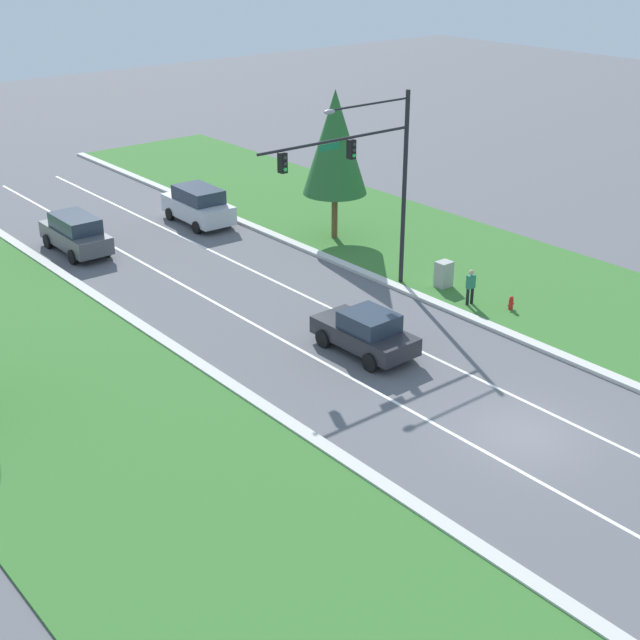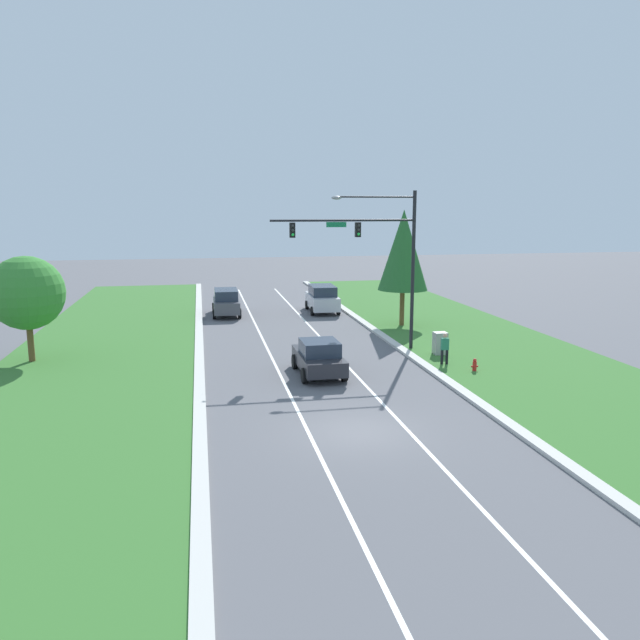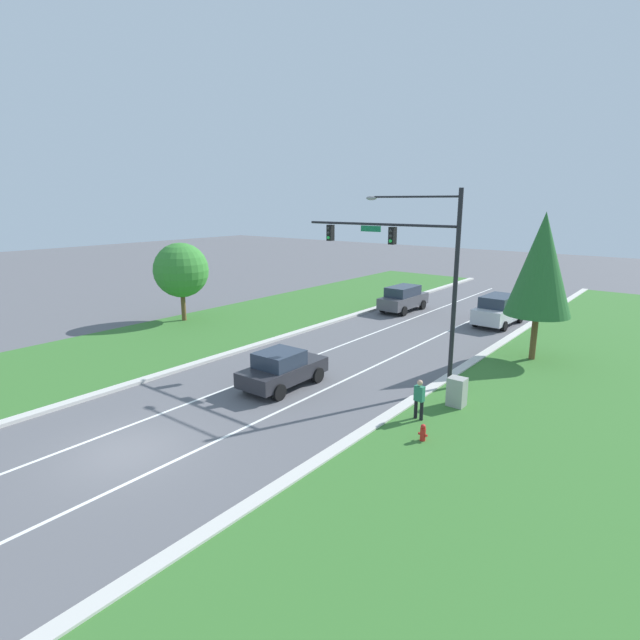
% 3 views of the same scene
% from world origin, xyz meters
% --- Properties ---
extents(ground_plane, '(160.00, 160.00, 0.00)m').
position_xyz_m(ground_plane, '(0.00, 0.00, 0.00)').
color(ground_plane, '#5B5B60').
extents(curb_strip_right, '(0.50, 90.00, 0.15)m').
position_xyz_m(curb_strip_right, '(5.65, 0.00, 0.07)').
color(curb_strip_right, beige).
rests_on(curb_strip_right, ground_plane).
extents(curb_strip_left, '(0.50, 90.00, 0.15)m').
position_xyz_m(curb_strip_left, '(-5.65, 0.00, 0.07)').
color(curb_strip_left, beige).
rests_on(curb_strip_left, ground_plane).
extents(grass_verge_right, '(10.00, 90.00, 0.08)m').
position_xyz_m(grass_verge_right, '(10.90, 0.00, 0.04)').
color(grass_verge_right, '#38702D').
rests_on(grass_verge_right, ground_plane).
extents(grass_verge_left, '(10.00, 90.00, 0.08)m').
position_xyz_m(grass_verge_left, '(-10.90, 0.00, 0.04)').
color(grass_verge_left, '#38702D').
rests_on(grass_verge_left, ground_plane).
extents(lane_stripe_inner_left, '(0.14, 81.00, 0.01)m').
position_xyz_m(lane_stripe_inner_left, '(-1.80, 0.00, 0.00)').
color(lane_stripe_inner_left, white).
rests_on(lane_stripe_inner_left, ground_plane).
extents(lane_stripe_inner_right, '(0.14, 81.00, 0.01)m').
position_xyz_m(lane_stripe_inner_right, '(1.80, 0.00, 0.00)').
color(lane_stripe_inner_right, white).
rests_on(lane_stripe_inner_right, ground_plane).
extents(traffic_signal_mast, '(8.09, 0.41, 8.91)m').
position_xyz_m(traffic_signal_mast, '(4.06, 12.28, 5.89)').
color(traffic_signal_mast, black).
rests_on(traffic_signal_mast, ground_plane).
extents(graphite_suv, '(2.09, 4.90, 1.97)m').
position_xyz_m(graphite_suv, '(-3.61, 25.81, 1.02)').
color(graphite_suv, '#4C4C51').
rests_on(graphite_suv, ground_plane).
extents(silver_suv, '(2.34, 4.95, 2.08)m').
position_xyz_m(silver_suv, '(3.77, 25.93, 1.06)').
color(silver_suv, silver).
rests_on(silver_suv, ground_plane).
extents(charcoal_sedan, '(2.17, 4.43, 1.74)m').
position_xyz_m(charcoal_sedan, '(0.04, 7.87, 0.88)').
color(charcoal_sedan, '#28282D').
rests_on(charcoal_sedan, ground_plane).
extents(utility_cabinet, '(0.70, 0.60, 1.29)m').
position_xyz_m(utility_cabinet, '(7.32, 10.59, 0.65)').
color(utility_cabinet, '#9E9E99').
rests_on(utility_cabinet, ground_plane).
extents(pedestrian, '(0.40, 0.25, 1.69)m').
position_xyz_m(pedestrian, '(6.70, 8.42, 0.94)').
color(pedestrian, black).
rests_on(pedestrian, ground_plane).
extents(fire_hydrant, '(0.34, 0.20, 0.70)m').
position_xyz_m(fire_hydrant, '(7.65, 6.89, 0.34)').
color(fire_hydrant, red).
rests_on(fire_hydrant, ground_plane).
extents(conifer_near_right_tree, '(3.34, 3.34, 7.86)m').
position_xyz_m(conifer_near_right_tree, '(7.95, 19.12, 5.17)').
color(conifer_near_right_tree, brown).
rests_on(conifer_near_right_tree, ground_plane).
extents(oak_near_left_tree, '(3.81, 3.81, 5.58)m').
position_xyz_m(oak_near_left_tree, '(-14.24, 13.13, 3.67)').
color(oak_near_left_tree, brown).
rests_on(oak_near_left_tree, ground_plane).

